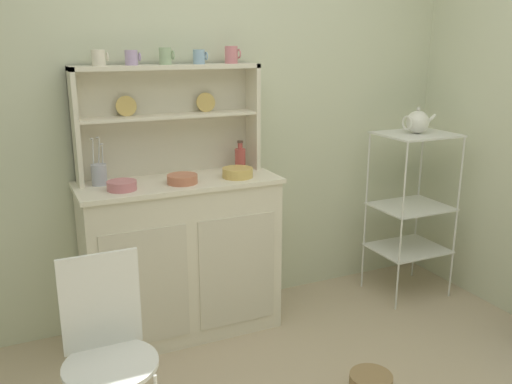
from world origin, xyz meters
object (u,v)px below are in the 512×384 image
(utensil_jar, at_px, (99,174))
(porcelain_teapot, at_px, (417,122))
(hutch_cabinet, at_px, (181,256))
(bakers_rack, at_px, (412,196))
(wire_chair, at_px, (107,342))
(cup_cream_0, at_px, (99,58))
(bowl_mixing_large, at_px, (122,185))
(hutch_shelf_unit, at_px, (167,110))
(jam_bottle, at_px, (240,158))

(utensil_jar, distance_m, porcelain_teapot, 1.93)
(hutch_cabinet, bearing_deg, utensil_jar, 168.99)
(hutch_cabinet, xyz_separation_m, bakers_rack, (1.50, -0.14, 0.21))
(wire_chair, distance_m, cup_cream_0, 1.43)
(bakers_rack, xyz_separation_m, bowl_mixing_large, (-1.82, 0.07, 0.25))
(hutch_shelf_unit, height_order, bakers_rack, hutch_shelf_unit)
(jam_bottle, bearing_deg, porcelain_teapot, -11.83)
(hutch_cabinet, bearing_deg, cup_cream_0, 160.93)
(cup_cream_0, bearing_deg, bowl_mixing_large, -79.79)
(wire_chair, bearing_deg, bakers_rack, -4.72)
(bowl_mixing_large, distance_m, jam_bottle, 0.74)
(hutch_cabinet, relative_size, cup_cream_0, 13.14)
(jam_bottle, bearing_deg, hutch_cabinet, -167.93)
(cup_cream_0, relative_size, bowl_mixing_large, 0.56)
(cup_cream_0, xyz_separation_m, porcelain_teapot, (1.86, -0.27, -0.40))
(wire_chair, bearing_deg, hutch_cabinet, 33.02)
(utensil_jar, relative_size, porcelain_teapot, 1.09)
(hutch_shelf_unit, xyz_separation_m, cup_cream_0, (-0.35, -0.04, 0.29))
(wire_chair, bearing_deg, jam_bottle, 20.57)
(bakers_rack, bearing_deg, bowl_mixing_large, 177.78)
(cup_cream_0, distance_m, jam_bottle, 0.95)
(bowl_mixing_large, bearing_deg, cup_cream_0, 100.21)
(wire_chair, relative_size, cup_cream_0, 10.23)
(hutch_shelf_unit, relative_size, bakers_rack, 0.95)
(hutch_cabinet, relative_size, hutch_shelf_unit, 1.07)
(utensil_jar, bearing_deg, porcelain_teapot, -6.65)
(wire_chair, distance_m, bowl_mixing_large, 0.91)
(cup_cream_0, bearing_deg, bakers_rack, -8.15)
(bowl_mixing_large, bearing_deg, wire_chair, -107.29)
(bowl_mixing_large, distance_m, porcelain_teapot, 1.84)
(wire_chair, xyz_separation_m, bowl_mixing_large, (0.24, 0.77, 0.41))
(porcelain_teapot, bearing_deg, cup_cream_0, 171.84)
(hutch_cabinet, xyz_separation_m, jam_bottle, (0.40, 0.09, 0.51))
(hutch_shelf_unit, bearing_deg, hutch_cabinet, -90.00)
(bakers_rack, distance_m, jam_bottle, 1.16)
(cup_cream_0, relative_size, utensil_jar, 0.33)
(wire_chair, distance_m, utensil_jar, 1.04)
(bakers_rack, relative_size, jam_bottle, 6.21)
(hutch_cabinet, bearing_deg, bowl_mixing_large, -167.04)
(hutch_cabinet, relative_size, wire_chair, 1.28)
(hutch_cabinet, distance_m, bakers_rack, 1.52)
(bakers_rack, height_order, bowl_mixing_large, bakers_rack)
(bakers_rack, distance_m, wire_chair, 2.19)
(cup_cream_0, height_order, jam_bottle, cup_cream_0)
(bakers_rack, bearing_deg, hutch_cabinet, 174.54)
(cup_cream_0, bearing_deg, jam_bottle, -2.72)
(bakers_rack, xyz_separation_m, wire_chair, (-2.06, -0.70, -0.15))
(jam_bottle, bearing_deg, cup_cream_0, 177.28)
(hutch_shelf_unit, distance_m, bakers_rack, 1.64)
(hutch_shelf_unit, height_order, utensil_jar, hutch_shelf_unit)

